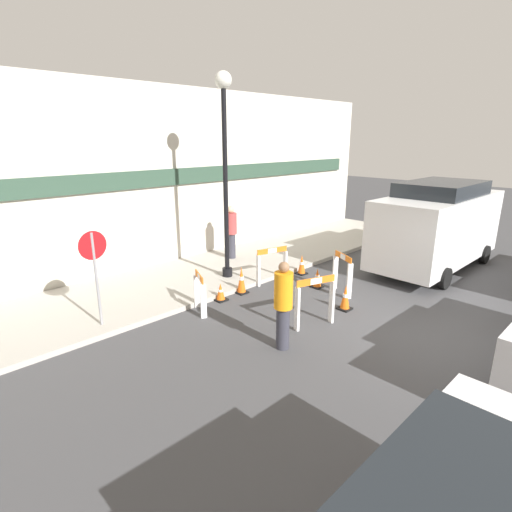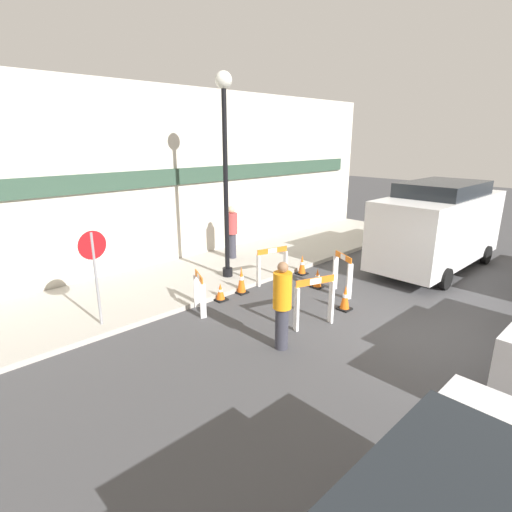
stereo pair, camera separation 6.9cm
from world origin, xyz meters
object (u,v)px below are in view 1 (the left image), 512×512
(streetlamp_post, at_px, (225,151))
(person_pedestrian, at_px, (231,231))
(person_worker, at_px, (283,303))
(stop_sign, at_px, (95,263))
(work_van, at_px, (438,222))

(streetlamp_post, distance_m, person_pedestrian, 3.16)
(streetlamp_post, distance_m, person_worker, 4.91)
(person_worker, height_order, person_pedestrian, person_pedestrian)
(person_worker, relative_size, person_pedestrian, 1.02)
(stop_sign, xyz_separation_m, person_worker, (2.20, -3.23, -0.55))
(person_pedestrian, bearing_deg, streetlamp_post, 12.92)
(streetlamp_post, relative_size, person_pedestrian, 3.16)
(stop_sign, relative_size, person_pedestrian, 1.19)
(person_worker, distance_m, person_pedestrian, 5.88)
(streetlamp_post, relative_size, stop_sign, 2.66)
(person_worker, height_order, work_van, work_van)
(streetlamp_post, height_order, person_worker, streetlamp_post)
(stop_sign, height_order, work_van, work_van)
(stop_sign, distance_m, person_worker, 3.95)
(stop_sign, relative_size, person_worker, 1.16)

